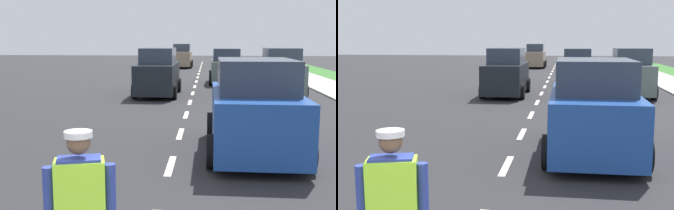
% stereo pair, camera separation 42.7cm
% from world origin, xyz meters
% --- Properties ---
extents(ground_plane, '(96.00, 96.00, 0.00)m').
position_xyz_m(ground_plane, '(0.00, 21.00, 0.00)').
color(ground_plane, '#28282B').
extents(lane_center_line, '(0.14, 46.40, 0.01)m').
position_xyz_m(lane_center_line, '(0.00, 25.20, 0.00)').
color(lane_center_line, silver).
rests_on(lane_center_line, ground).
extents(road_worker, '(0.72, 0.50, 1.67)m').
position_xyz_m(road_worker, '(-0.42, 1.15, 0.93)').
color(road_worker, '#383D4C').
rests_on(road_worker, ground).
extents(car_oncoming_second, '(1.93, 4.39, 2.14)m').
position_xyz_m(car_oncoming_second, '(-1.56, 16.97, 1.00)').
color(car_oncoming_second, black).
rests_on(car_oncoming_second, ground).
extents(car_oncoming_third, '(1.93, 4.23, 2.17)m').
position_xyz_m(car_oncoming_third, '(-1.73, 37.37, 1.01)').
color(car_oncoming_third, gray).
rests_on(car_oncoming_third, ground).
extents(car_outgoing_far, '(1.93, 4.14, 2.03)m').
position_xyz_m(car_outgoing_far, '(1.73, 22.67, 0.94)').
color(car_outgoing_far, slate).
rests_on(car_outgoing_far, ground).
extents(car_outgoing_ahead, '(2.06, 4.14, 2.09)m').
position_xyz_m(car_outgoing_ahead, '(1.74, 6.89, 0.97)').
color(car_outgoing_ahead, '#1E4799').
rests_on(car_outgoing_ahead, ground).
extents(car_parked_far, '(1.89, 3.82, 2.15)m').
position_xyz_m(car_parked_far, '(3.98, 17.33, 0.99)').
color(car_parked_far, slate).
rests_on(car_parked_far, ground).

